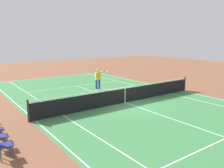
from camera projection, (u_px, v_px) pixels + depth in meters
The scene contains 7 objects.
ground_plane at pixel (125, 103), 14.23m from camera, with size 60.00×60.00×0.00m, color brown.
court_slab at pixel (125, 103), 14.23m from camera, with size 24.20×11.40×0.00m, color #387A42.
court_line_markings at pixel (125, 103), 14.23m from camera, with size 23.85×11.05×0.01m.
tennis_net at pixel (125, 95), 14.13m from camera, with size 0.10×11.70×1.08m.
tennis_player_near at pixel (98, 78), 17.47m from camera, with size 1.09×0.78×1.70m.
tennis_ball at pixel (121, 96), 15.67m from camera, with size 0.07×0.07×0.07m, color #CCE01E.
spectator_chair_0 at pixel (2, 144), 7.43m from camera, with size 0.44×0.44×0.88m.
Camera 1 is at (-10.69, 8.69, 3.83)m, focal length 37.13 mm.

